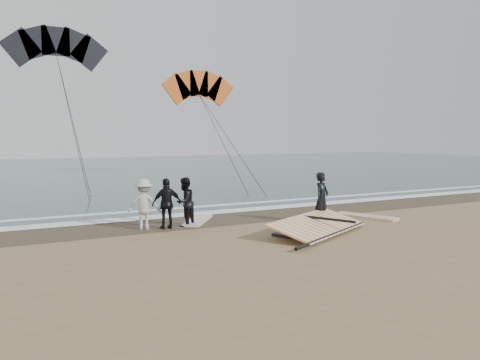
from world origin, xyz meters
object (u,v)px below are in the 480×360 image
object	(u,v)px
board_white	(366,216)
board_cream	(198,220)
sail_rig	(314,227)
man_main	(322,198)

from	to	relation	value
board_white	board_cream	bearing A→B (deg)	137.52
sail_rig	board_white	bearing A→B (deg)	21.96
man_main	sail_rig	bearing A→B (deg)	-159.67
board_cream	board_white	bearing A→B (deg)	16.43
board_white	sail_rig	world-z (taller)	sail_rig
sail_rig	board_cream	bearing A→B (deg)	126.10
man_main	board_white	bearing A→B (deg)	-20.79
board_white	board_cream	size ratio (longest dim) A/B	1.08
board_white	sail_rig	size ratio (longest dim) A/B	0.56
board_white	board_cream	distance (m)	6.41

